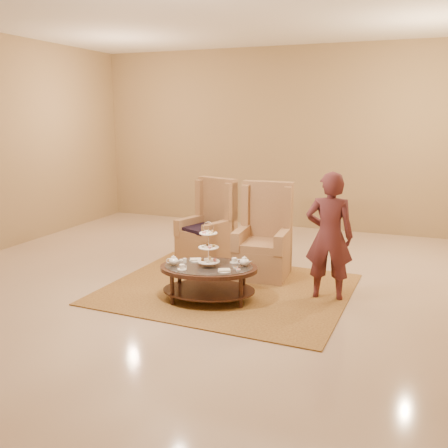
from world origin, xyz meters
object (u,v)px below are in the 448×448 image
at_px(tea_table, 209,272).
at_px(armchair_right, 264,245).
at_px(armchair_left, 209,233).
at_px(person, 329,236).

height_order(tea_table, armchair_right, armchair_right).
xyz_separation_m(armchair_left, person, (1.99, -1.00, 0.36)).
bearing_deg(tea_table, person, 9.91).
relative_size(armchair_right, person, 0.83).
relative_size(armchair_left, person, 0.81).
bearing_deg(tea_table, armchair_left, 98.07).
bearing_deg(tea_table, armchair_right, 59.93).
bearing_deg(armchair_right, person, -34.36).
bearing_deg(armchair_left, tea_table, -49.42).
bearing_deg(person, armchair_left, -32.92).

